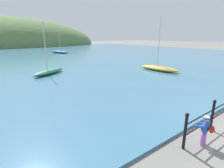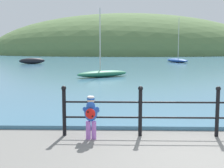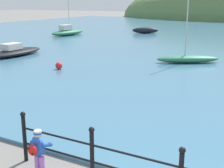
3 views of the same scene
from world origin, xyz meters
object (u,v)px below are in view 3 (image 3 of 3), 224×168
Objects in this scene: boat_nearest_quay at (15,52)px; boat_red_dinghy at (145,30)px; boat_twin_mast at (188,58)px; mooring_buoy at (59,66)px; boat_far_left at (68,32)px; child_in_coat at (38,148)px.

boat_red_dinghy is at bearing 83.96° from boat_nearest_quay.
boat_red_dinghy is 0.66× the size of boat_twin_mast.
mooring_buoy is (3.32, -19.72, -0.15)m from boat_red_dinghy.
mooring_buoy is at bearing -55.13° from boat_far_left.
boat_nearest_quay is (-11.19, 10.39, -0.23)m from child_in_coat.
boat_nearest_quay is 0.97× the size of boat_twin_mast.
boat_red_dinghy is at bearing 41.21° from boat_far_left.
boat_twin_mast reaches higher than boat_red_dinghy.
child_in_coat is 0.23× the size of boat_nearest_quay.
mooring_buoy is at bearing -21.26° from boat_nearest_quay.
boat_far_left is 17.75m from boat_twin_mast.
boat_nearest_quay is (-1.87, -17.70, -0.07)m from boat_red_dinghy.
mooring_buoy is (-5.51, -5.07, -0.06)m from boat_twin_mast.
child_in_coat is at bearing -54.37° from mooring_buoy.
boat_nearest_quay is 0.79× the size of boat_far_left.
boat_nearest_quay is 11.65× the size of mooring_buoy.
boat_far_left is (-4.60, 12.03, 0.10)m from boat_nearest_quay.
child_in_coat is 13.45m from boat_twin_mast.
boat_red_dinghy is 17.80m from boat_nearest_quay.
boat_twin_mast is (-0.48, 13.44, -0.26)m from child_in_coat.
boat_red_dinghy is (-9.32, 28.09, -0.17)m from child_in_coat.
boat_twin_mast reaches higher than boat_nearest_quay.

